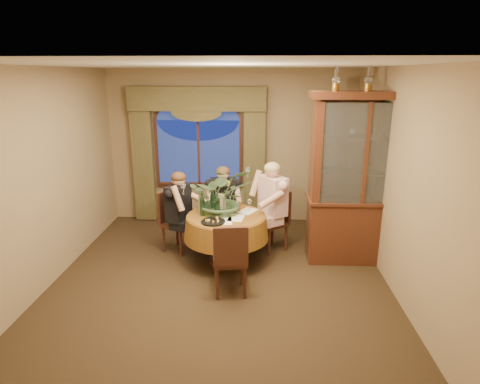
{
  "coord_description": "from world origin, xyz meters",
  "views": [
    {
      "loc": [
        0.49,
        -4.8,
        2.71
      ],
      "look_at": [
        0.25,
        0.61,
        1.1
      ],
      "focal_mm": 30.0,
      "sensor_mm": 36.0,
      "label": 1
    }
  ],
  "objects_px": {
    "wine_bottle_2": "(218,205)",
    "olive_bowl": "(231,214)",
    "dining_table": "(226,239)",
    "oil_lamp_right": "(401,78)",
    "chair_back_right": "(225,215)",
    "wine_bottle_1": "(213,200)",
    "chair_right": "(271,221)",
    "person_scarf": "(223,205)",
    "person_pink": "(273,207)",
    "china_cabinet": "(360,180)",
    "centerpiece_plant": "(223,173)",
    "oil_lamp_center": "(369,78)",
    "wine_bottle_3": "(201,201)",
    "oil_lamp_left": "(336,78)",
    "chair_back": "(178,222)",
    "chair_front_left": "(230,258)",
    "person_back": "(179,214)",
    "wine_bottle_0": "(202,204)",
    "stoneware_vase": "(221,203)"
  },
  "relations": [
    {
      "from": "wine_bottle_2",
      "to": "olive_bowl",
      "type": "bearing_deg",
      "value": 11.93
    },
    {
      "from": "dining_table",
      "to": "wine_bottle_2",
      "type": "xyz_separation_m",
      "value": [
        -0.12,
        -0.05,
        0.54
      ]
    },
    {
      "from": "olive_bowl",
      "to": "oil_lamp_right",
      "type": "bearing_deg",
      "value": 6.14
    },
    {
      "from": "chair_back_right",
      "to": "wine_bottle_1",
      "type": "bearing_deg",
      "value": 70.6
    },
    {
      "from": "chair_right",
      "to": "person_scarf",
      "type": "distance_m",
      "value": 0.83
    },
    {
      "from": "person_pink",
      "to": "olive_bowl",
      "type": "bearing_deg",
      "value": 93.59
    },
    {
      "from": "china_cabinet",
      "to": "person_pink",
      "type": "xyz_separation_m",
      "value": [
        -1.23,
        0.23,
        -0.52
      ]
    },
    {
      "from": "chair_right",
      "to": "centerpiece_plant",
      "type": "bearing_deg",
      "value": 80.23
    },
    {
      "from": "china_cabinet",
      "to": "oil_lamp_center",
      "type": "relative_size",
      "value": 7.3
    },
    {
      "from": "olive_bowl",
      "to": "wine_bottle_3",
      "type": "xyz_separation_m",
      "value": [
        -0.45,
        0.14,
        0.14
      ]
    },
    {
      "from": "oil_lamp_left",
      "to": "oil_lamp_center",
      "type": "relative_size",
      "value": 1.0
    },
    {
      "from": "chair_back",
      "to": "chair_front_left",
      "type": "distance_m",
      "value": 1.52
    },
    {
      "from": "dining_table",
      "to": "olive_bowl",
      "type": "xyz_separation_m",
      "value": [
        0.07,
        -0.02,
        0.4
      ]
    },
    {
      "from": "china_cabinet",
      "to": "centerpiece_plant",
      "type": "relative_size",
      "value": 2.47
    },
    {
      "from": "olive_bowl",
      "to": "chair_front_left",
      "type": "bearing_deg",
      "value": -86.81
    },
    {
      "from": "chair_front_left",
      "to": "centerpiece_plant",
      "type": "xyz_separation_m",
      "value": [
        -0.17,
        0.96,
        0.86
      ]
    },
    {
      "from": "china_cabinet",
      "to": "person_pink",
      "type": "distance_m",
      "value": 1.36
    },
    {
      "from": "chair_back_right",
      "to": "olive_bowl",
      "type": "bearing_deg",
      "value": 94.58
    },
    {
      "from": "chair_right",
      "to": "chair_back_right",
      "type": "xyz_separation_m",
      "value": [
        -0.75,
        0.25,
        0.0
      ]
    },
    {
      "from": "chair_right",
      "to": "chair_front_left",
      "type": "bearing_deg",
      "value": 120.12
    },
    {
      "from": "oil_lamp_left",
      "to": "wine_bottle_3",
      "type": "distance_m",
      "value": 2.55
    },
    {
      "from": "china_cabinet",
      "to": "person_scarf",
      "type": "height_order",
      "value": "china_cabinet"
    },
    {
      "from": "oil_lamp_center",
      "to": "wine_bottle_2",
      "type": "xyz_separation_m",
      "value": [
        -2.03,
        -0.28,
        -1.74
      ]
    },
    {
      "from": "chair_back_right",
      "to": "chair_back",
      "type": "bearing_deg",
      "value": 21.16
    },
    {
      "from": "person_pink",
      "to": "person_back",
      "type": "distance_m",
      "value": 1.44
    },
    {
      "from": "oil_lamp_center",
      "to": "chair_right",
      "type": "bearing_deg",
      "value": 167.46
    },
    {
      "from": "person_pink",
      "to": "wine_bottle_0",
      "type": "distance_m",
      "value": 1.15
    },
    {
      "from": "person_back",
      "to": "wine_bottle_2",
      "type": "height_order",
      "value": "person_back"
    },
    {
      "from": "dining_table",
      "to": "oil_lamp_right",
      "type": "relative_size",
      "value": 3.62
    },
    {
      "from": "oil_lamp_left",
      "to": "person_pink",
      "type": "xyz_separation_m",
      "value": [
        -0.8,
        0.23,
        -1.93
      ]
    },
    {
      "from": "chair_right",
      "to": "person_pink",
      "type": "xyz_separation_m",
      "value": [
        0.02,
        -0.04,
        0.24
      ]
    },
    {
      "from": "chair_right",
      "to": "chair_back_right",
      "type": "relative_size",
      "value": 1.0
    },
    {
      "from": "centerpiece_plant",
      "to": "person_scarf",
      "type": "bearing_deg",
      "value": 94.52
    },
    {
      "from": "olive_bowl",
      "to": "chair_back_right",
      "type": "bearing_deg",
      "value": 101.02
    },
    {
      "from": "person_back",
      "to": "person_scarf",
      "type": "bearing_deg",
      "value": 147.94
    },
    {
      "from": "chair_back",
      "to": "wine_bottle_1",
      "type": "xyz_separation_m",
      "value": [
        0.57,
        -0.2,
        0.44
      ]
    },
    {
      "from": "chair_back",
      "to": "person_back",
      "type": "relative_size",
      "value": 0.73
    },
    {
      "from": "person_back",
      "to": "person_scarf",
      "type": "height_order",
      "value": "person_back"
    },
    {
      "from": "chair_front_left",
      "to": "wine_bottle_1",
      "type": "relative_size",
      "value": 2.91
    },
    {
      "from": "person_back",
      "to": "china_cabinet",
      "type": "bearing_deg",
      "value": 109.87
    },
    {
      "from": "chair_back",
      "to": "wine_bottle_0",
      "type": "xyz_separation_m",
      "value": [
        0.45,
        -0.42,
        0.44
      ]
    },
    {
      "from": "chair_back_right",
      "to": "china_cabinet",
      "type": "bearing_deg",
      "value": 158.75
    },
    {
      "from": "chair_right",
      "to": "chair_back",
      "type": "bearing_deg",
      "value": 57.21
    },
    {
      "from": "chair_front_left",
      "to": "stoneware_vase",
      "type": "relative_size",
      "value": 3.53
    },
    {
      "from": "oil_lamp_left",
      "to": "wine_bottle_0",
      "type": "distance_m",
      "value": 2.53
    },
    {
      "from": "wine_bottle_1",
      "to": "wine_bottle_3",
      "type": "xyz_separation_m",
      "value": [
        -0.17,
        -0.07,
        0.0
      ]
    },
    {
      "from": "chair_back_right",
      "to": "stoneware_vase",
      "type": "height_order",
      "value": "stoneware_vase"
    },
    {
      "from": "china_cabinet",
      "to": "wine_bottle_2",
      "type": "relative_size",
      "value": 7.52
    },
    {
      "from": "centerpiece_plant",
      "to": "chair_right",
      "type": "bearing_deg",
      "value": 27.53
    },
    {
      "from": "wine_bottle_2",
      "to": "wine_bottle_1",
      "type": "bearing_deg",
      "value": 112.04
    }
  ]
}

